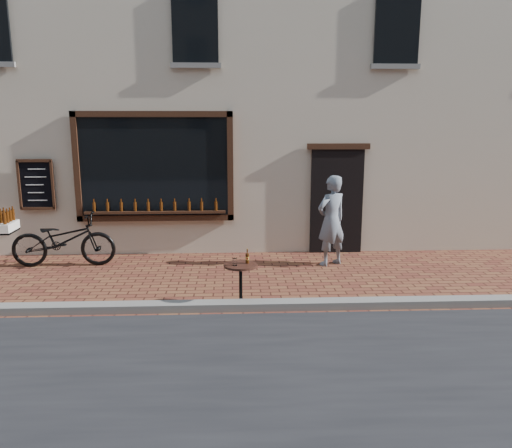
{
  "coord_description": "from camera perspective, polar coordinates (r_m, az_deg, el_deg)",
  "views": [
    {
      "loc": [
        -0.28,
        -6.88,
        2.77
      ],
      "look_at": [
        0.09,
        1.2,
        1.1
      ],
      "focal_mm": 35.0,
      "sensor_mm": 36.0,
      "label": 1
    }
  ],
  "objects": [
    {
      "name": "pedestrian",
      "position": [
        9.76,
        8.61,
        0.38
      ],
      "size": [
        0.77,
        0.68,
        1.76
      ],
      "primitive_type": "imported",
      "rotation": [
        0.0,
        0.0,
        3.65
      ],
      "color": "slate",
      "rests_on": "ground"
    },
    {
      "name": "ground",
      "position": [
        7.42,
        -0.26,
        -10.25
      ],
      "size": [
        90.0,
        90.0,
        0.0
      ],
      "primitive_type": "plane",
      "color": "#602B1F",
      "rests_on": "ground"
    },
    {
      "name": "bistro_table",
      "position": [
        7.59,
        -1.75,
        -5.99
      ],
      "size": [
        0.51,
        0.51,
        0.88
      ],
      "color": "black",
      "rests_on": "ground"
    },
    {
      "name": "kerb",
      "position": [
        7.59,
        -0.32,
        -9.27
      ],
      "size": [
        90.0,
        0.25,
        0.12
      ],
      "primitive_type": "cube",
      "color": "slate",
      "rests_on": "ground"
    },
    {
      "name": "cargo_bicycle",
      "position": [
        10.34,
        -21.36,
        -1.67
      ],
      "size": [
        2.34,
        0.77,
        1.1
      ],
      "rotation": [
        0.0,
        0.0,
        1.61
      ],
      "color": "black",
      "rests_on": "ground"
    },
    {
      "name": "shop_building",
      "position": [
        13.56,
        -1.5,
        21.13
      ],
      "size": [
        28.0,
        6.2,
        10.0
      ],
      "color": "beige",
      "rests_on": "ground"
    }
  ]
}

